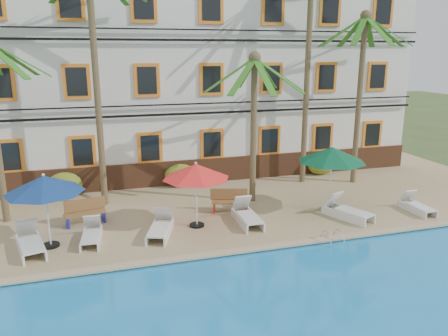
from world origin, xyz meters
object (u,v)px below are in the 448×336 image
object	(u,v)px
palm_b	(94,56)
lounger_a	(30,242)
lounger_b	(91,234)
umbrella_green	(332,155)
bench_right	(230,200)
umbrella_red	(196,172)
lounger_e	(347,211)
palm_c	(254,106)
lounger_f	(416,206)
palm_e	(361,76)
pool_ladder	(332,241)
lounger_c	(160,227)
palm_d	(308,47)
lounger_d	(247,215)
bench_left	(85,212)
umbrella_blue	(44,185)

from	to	relation	value
palm_b	lounger_a	distance (m)	7.45
lounger_b	umbrella_green	bearing A→B (deg)	2.82
lounger_b	bench_right	size ratio (longest dim) A/B	1.11
umbrella_red	lounger_b	world-z (taller)	umbrella_red
umbrella_red	lounger_e	size ratio (longest dim) A/B	1.17
palm_b	lounger_e	size ratio (longest dim) A/B	4.61
lounger_a	palm_c	bearing A→B (deg)	17.09
umbrella_red	lounger_b	size ratio (longest dim) A/B	1.40
umbrella_red	lounger_e	bearing A→B (deg)	-8.52
umbrella_red	lounger_e	world-z (taller)	umbrella_red
lounger_e	lounger_b	bearing A→B (deg)	176.67
palm_c	palm_b	bearing A→B (deg)	167.52
lounger_f	palm_e	bearing A→B (deg)	91.58
umbrella_red	pool_ladder	xyz separation A→B (m)	(4.14, -2.58, -2.09)
palm_b	lounger_c	distance (m)	7.21
palm_d	umbrella_red	bearing A→B (deg)	-147.01
palm_c	bench_right	size ratio (longest dim) A/B	3.98
palm_b	lounger_b	bearing A→B (deg)	-98.47
bench_right	lounger_f	bearing A→B (deg)	-16.77
lounger_e	lounger_f	bearing A→B (deg)	-3.43
lounger_c	lounger_f	xyz separation A→B (m)	(10.24, -0.61, -0.03)
palm_e	lounger_c	distance (m)	11.85
palm_c	palm_e	distance (m)	5.97
lounger_b	lounger_d	world-z (taller)	lounger_d
palm_c	lounger_f	size ratio (longest dim) A/B	3.73
umbrella_green	pool_ladder	bearing A→B (deg)	-117.16
palm_e	lounger_a	bearing A→B (deg)	-164.95
palm_c	umbrella_green	bearing A→B (deg)	-37.30
umbrella_green	palm_b	bearing A→B (deg)	159.11
lounger_b	lounger_c	distance (m)	2.32
lounger_a	lounger_c	world-z (taller)	lounger_a
lounger_d	lounger_f	size ratio (longest dim) A/B	1.19
bench_left	lounger_f	bearing A→B (deg)	-11.04
lounger_e	pool_ladder	distance (m)	2.37
lounger_a	lounger_c	distance (m)	4.21
umbrella_blue	umbrella_green	bearing A→B (deg)	2.55
lounger_e	pool_ladder	size ratio (longest dim) A/B	2.83
palm_c	bench_left	size ratio (longest dim) A/B	4.00
palm_b	pool_ladder	distance (m)	11.28
umbrella_blue	umbrella_red	xyz separation A→B (m)	(5.04, 0.32, -0.05)
umbrella_green	pool_ladder	distance (m)	3.83
umbrella_blue	lounger_d	world-z (taller)	umbrella_blue
lounger_c	lounger_f	size ratio (longest dim) A/B	1.20
umbrella_green	lounger_a	world-z (taller)	umbrella_green
lounger_a	lounger_e	bearing A→B (deg)	-1.73
palm_c	lounger_b	xyz separation A→B (m)	(-6.69, -2.43, -3.85)
palm_b	palm_c	xyz separation A→B (m)	(6.13, -1.36, -1.99)
umbrella_blue	bench_left	size ratio (longest dim) A/B	1.60
lounger_c	palm_c	bearing A→B (deg)	30.31
umbrella_red	lounger_a	size ratio (longest dim) A/B	1.17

